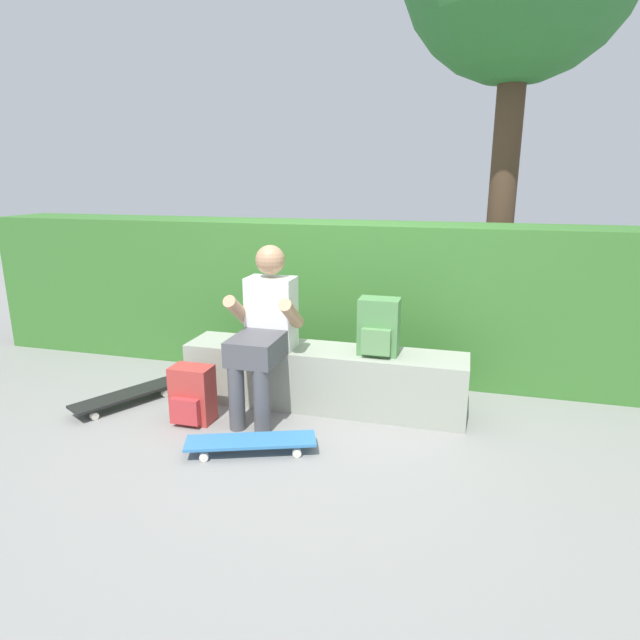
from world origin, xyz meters
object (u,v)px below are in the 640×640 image
object	(u,v)px
bench_main	(323,377)
skateboard_near_person	(251,442)
skateboard_beside_bench	(126,395)
backpack_on_bench	(379,328)
person_skater	(265,326)
backpack_on_ground	(192,395)

from	to	relation	value
bench_main	skateboard_near_person	bearing A→B (deg)	-107.16
skateboard_beside_bench	backpack_on_bench	distance (m)	1.95
bench_main	skateboard_beside_bench	xyz separation A→B (m)	(-1.43, -0.38, -0.15)
person_skater	backpack_on_bench	size ratio (longest dim) A/B	2.99
bench_main	backpack_on_bench	distance (m)	0.58
backpack_on_bench	person_skater	bearing A→B (deg)	-165.83
backpack_on_bench	backpack_on_ground	bearing A→B (deg)	-158.08
skateboard_near_person	skateboard_beside_bench	bearing A→B (deg)	160.16
bench_main	skateboard_near_person	world-z (taller)	bench_main
bench_main	skateboard_beside_bench	world-z (taller)	bench_main
person_skater	skateboard_beside_bench	distance (m)	1.21
bench_main	skateboard_beside_bench	size ratio (longest dim) A/B	2.58
skateboard_beside_bench	bench_main	bearing A→B (deg)	14.84
person_skater	backpack_on_ground	bearing A→B (deg)	-146.21
skateboard_near_person	skateboard_beside_bench	size ratio (longest dim) A/B	1.02
bench_main	skateboard_near_person	distance (m)	0.86
bench_main	backpack_on_ground	world-z (taller)	bench_main
skateboard_beside_bench	backpack_on_bench	xyz separation A→B (m)	(1.83, 0.37, 0.56)
person_skater	backpack_on_bench	world-z (taller)	person_skater
skateboard_near_person	person_skater	bearing A→B (deg)	101.77
bench_main	backpack_on_ground	distance (m)	0.95
skateboard_beside_bench	backpack_on_ground	xyz separation A→B (m)	(0.62, -0.12, 0.12)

